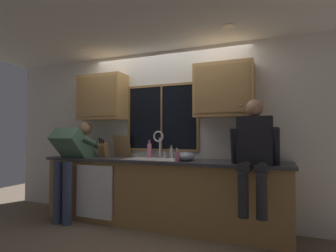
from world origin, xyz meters
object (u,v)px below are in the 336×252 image
soap_dispenser (177,156)px  bottle_green_glass (171,153)px  person_sitting_on_counter (254,149)px  cutting_board (122,146)px  knife_block (103,150)px  person_standing (72,157)px  bottle_tall_clear (149,150)px  mixing_bowl (185,157)px

soap_dispenser → bottle_green_glass: bottle_green_glass is taller
person_sitting_on_counter → cutting_board: person_sitting_on_counter is taller
cutting_board → knife_block: bearing=-138.0°
person_standing → bottle_tall_clear: person_standing is taller
knife_block → cutting_board: bearing=42.0°
person_sitting_on_counter → bottle_tall_clear: (-1.54, 0.46, -0.07)m
mixing_bowl → soap_dispenser: bearing=-118.5°
person_standing → bottle_tall_clear: 1.16m
person_standing → soap_dispenser: bearing=2.7°
knife_block → bottle_tall_clear: (0.71, 0.17, 0.00)m
cutting_board → bottle_green_glass: size_ratio=1.72×
person_standing → cutting_board: size_ratio=4.34×
person_standing → knife_block: person_standing is taller
knife_block → bottle_green_glass: 1.07m
person_sitting_on_counter → knife_block: bearing=172.5°
cutting_board → soap_dispenser: cutting_board is taller
cutting_board → mixing_bowl: bearing=-13.9°
person_sitting_on_counter → bottle_green_glass: 1.29m
person_sitting_on_counter → bottle_tall_clear: bearing=163.4°
bottle_tall_clear → person_standing: bearing=-156.2°
person_sitting_on_counter → mixing_bowl: 0.92m
person_sitting_on_counter → bottle_green_glass: bearing=158.0°
person_sitting_on_counter → soap_dispenser: person_sitting_on_counter is taller
soap_dispenser → bottle_tall_clear: bearing=146.5°
mixing_bowl → bottle_tall_clear: bearing=158.3°
person_standing → soap_dispenser: person_standing is taller
person_sitting_on_counter → cutting_board: (-2.04, 0.49, -0.02)m
person_sitting_on_counter → soap_dispenser: bearing=175.6°
bottle_green_glass → person_sitting_on_counter: bearing=-22.0°
bottle_green_glass → cutting_board: bearing=179.8°
mixing_bowl → bottle_green_glass: bottle_green_glass is taller
person_standing → person_sitting_on_counter: size_ratio=1.17×
mixing_bowl → soap_dispenser: size_ratio=1.42×
mixing_bowl → cutting_board: bearing=166.1°
person_standing → bottle_green_glass: bearing=19.2°
cutting_board → soap_dispenser: (1.08, -0.41, -0.10)m
knife_block → bottle_green_glass: knife_block is taller
knife_block → bottle_tall_clear: knife_block is taller
person_standing → cutting_board: (0.56, 0.49, 0.16)m
mixing_bowl → person_sitting_on_counter: bearing=-12.7°
person_standing → bottle_green_glass: (1.40, 0.49, 0.07)m
mixing_bowl → knife_block: bearing=176.0°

